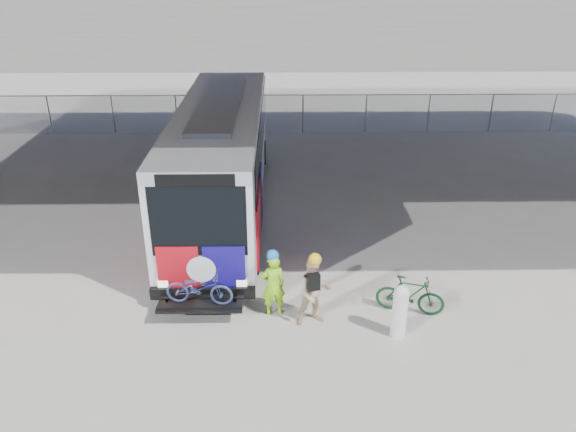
{
  "coord_description": "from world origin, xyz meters",
  "views": [
    {
      "loc": [
        -0.11,
        -14.16,
        7.99
      ],
      "look_at": [
        0.1,
        -0.74,
        1.6
      ],
      "focal_mm": 35.0,
      "sensor_mm": 36.0,
      "label": 1
    }
  ],
  "objects_px": {
    "bus": "(222,147)",
    "cyclist_hivis": "(273,284)",
    "cyclist_tan": "(314,291)",
    "bike_parked": "(410,295)",
    "bollard": "(400,309)"
  },
  "relations": [
    {
      "from": "bollard",
      "to": "cyclist_hivis",
      "type": "relative_size",
      "value": 0.75
    },
    {
      "from": "cyclist_tan",
      "to": "bike_parked",
      "type": "relative_size",
      "value": 1.13
    },
    {
      "from": "bollard",
      "to": "bike_parked",
      "type": "distance_m",
      "value": 1.02
    },
    {
      "from": "bus",
      "to": "bollard",
      "type": "relative_size",
      "value": 9.81
    },
    {
      "from": "bus",
      "to": "cyclist_hivis",
      "type": "distance_m",
      "value": 6.68
    },
    {
      "from": "bollard",
      "to": "cyclist_hivis",
      "type": "height_order",
      "value": "cyclist_hivis"
    },
    {
      "from": "bollard",
      "to": "bus",
      "type": "bearing_deg",
      "value": 122.24
    },
    {
      "from": "bollard",
      "to": "bike_parked",
      "type": "relative_size",
      "value": 0.8
    },
    {
      "from": "bus",
      "to": "bike_parked",
      "type": "bearing_deg",
      "value": -51.7
    },
    {
      "from": "cyclist_hivis",
      "to": "bike_parked",
      "type": "distance_m",
      "value": 3.31
    },
    {
      "from": "bus",
      "to": "cyclist_tan",
      "type": "bearing_deg",
      "value": -68.33
    },
    {
      "from": "bus",
      "to": "cyclist_hivis",
      "type": "height_order",
      "value": "bus"
    },
    {
      "from": "bike_parked",
      "to": "bollard",
      "type": "bearing_deg",
      "value": 169.94
    },
    {
      "from": "cyclist_tan",
      "to": "cyclist_hivis",
      "type": "bearing_deg",
      "value": 144.98
    },
    {
      "from": "bollard",
      "to": "cyclist_hivis",
      "type": "distance_m",
      "value": 2.99
    }
  ]
}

